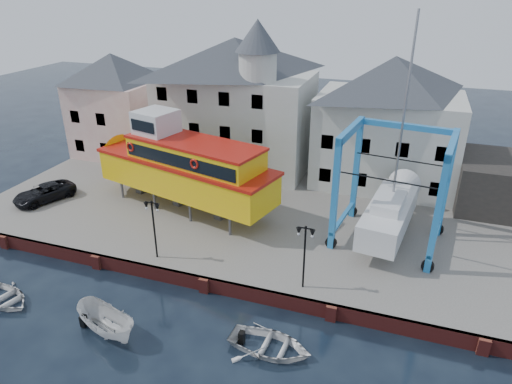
% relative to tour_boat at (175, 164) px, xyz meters
% --- Properties ---
extents(ground, '(140.00, 140.00, 0.00)m').
position_rel_tour_boat_xyz_m(ground, '(6.33, -8.59, -4.62)').
color(ground, black).
rests_on(ground, ground).
extents(hardstanding, '(44.00, 22.00, 1.00)m').
position_rel_tour_boat_xyz_m(hardstanding, '(6.33, 2.41, -4.12)').
color(hardstanding, '#615F5A').
rests_on(hardstanding, ground).
extents(quay_wall, '(44.00, 0.47, 1.00)m').
position_rel_tour_boat_xyz_m(quay_wall, '(6.33, -8.48, -4.12)').
color(quay_wall, maroon).
rests_on(quay_wall, ground).
extents(building_pink, '(8.00, 7.00, 10.30)m').
position_rel_tour_boat_xyz_m(building_pink, '(-11.67, 9.41, 1.52)').
color(building_pink, '#D59D97').
rests_on(building_pink, hardstanding).
extents(building_white_main, '(14.00, 8.30, 14.00)m').
position_rel_tour_boat_xyz_m(building_white_main, '(1.46, 9.80, 2.72)').
color(building_white_main, beige).
rests_on(building_white_main, hardstanding).
extents(building_white_right, '(12.00, 8.00, 11.20)m').
position_rel_tour_boat_xyz_m(building_white_right, '(15.33, 10.41, 1.97)').
color(building_white_right, beige).
rests_on(building_white_right, hardstanding).
extents(shed_dark, '(8.00, 7.00, 4.00)m').
position_rel_tour_boat_xyz_m(shed_dark, '(25.33, 8.41, -1.62)').
color(shed_dark, '#262522').
rests_on(shed_dark, hardstanding).
extents(lamp_post_left, '(1.12, 0.32, 4.20)m').
position_rel_tour_boat_xyz_m(lamp_post_left, '(2.33, -7.39, -0.45)').
color(lamp_post_left, black).
rests_on(lamp_post_left, hardstanding).
extents(lamp_post_right, '(1.12, 0.32, 4.20)m').
position_rel_tour_boat_xyz_m(lamp_post_right, '(12.33, -7.39, -0.45)').
color(lamp_post_right, black).
rests_on(lamp_post_right, hardstanding).
extents(tour_boat, '(18.14, 8.47, 7.69)m').
position_rel_tour_boat_xyz_m(tour_boat, '(0.00, 0.00, 0.00)').
color(tour_boat, '#59595E').
rests_on(tour_boat, hardstanding).
extents(travel_lift, '(7.82, 10.40, 15.34)m').
position_rel_tour_boat_xyz_m(travel_lift, '(16.72, 0.70, -1.07)').
color(travel_lift, blue).
rests_on(travel_lift, hardstanding).
extents(van, '(4.03, 5.44, 1.37)m').
position_rel_tour_boat_xyz_m(van, '(-10.97, -2.84, -2.94)').
color(van, black).
rests_on(van, hardstanding).
extents(motorboat_a, '(4.77, 3.06, 1.73)m').
position_rel_tour_boat_xyz_m(motorboat_a, '(2.84, -13.72, -4.62)').
color(motorboat_a, silver).
rests_on(motorboat_a, ground).
extents(motorboat_b, '(4.68, 3.47, 0.93)m').
position_rel_tour_boat_xyz_m(motorboat_b, '(11.73, -12.03, -4.62)').
color(motorboat_b, silver).
rests_on(motorboat_b, ground).
extents(motorboat_d, '(4.51, 3.70, 0.82)m').
position_rel_tour_boat_xyz_m(motorboat_d, '(-4.78, -13.48, -4.62)').
color(motorboat_d, silver).
rests_on(motorboat_d, ground).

